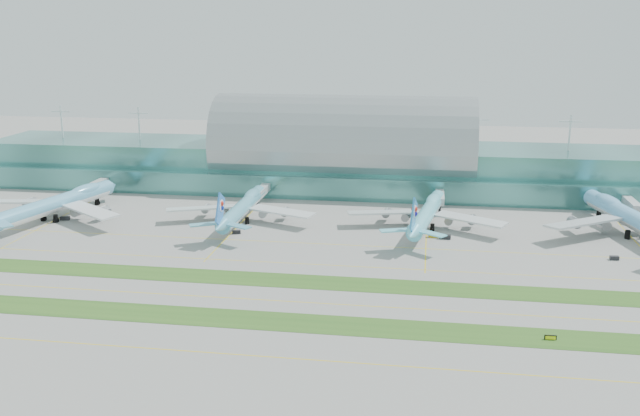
% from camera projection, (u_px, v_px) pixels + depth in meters
% --- Properties ---
extents(ground, '(700.00, 700.00, 0.00)m').
position_uv_depth(ground, '(292.00, 283.00, 211.40)').
color(ground, gray).
rests_on(ground, ground).
extents(terminal, '(340.00, 69.10, 36.00)m').
position_uv_depth(terminal, '(344.00, 158.00, 331.00)').
color(terminal, '#3D7A75').
rests_on(terminal, ground).
extents(grass_strip_near, '(420.00, 12.00, 0.08)m').
position_uv_depth(grass_strip_near, '(271.00, 321.00, 184.61)').
color(grass_strip_near, '#2D591E').
rests_on(grass_strip_near, ground).
extents(grass_strip_far, '(420.00, 12.00, 0.08)m').
position_uv_depth(grass_strip_far, '(293.00, 281.00, 213.30)').
color(grass_strip_far, '#2D591E').
rests_on(grass_strip_far, ground).
extents(taxiline_a, '(420.00, 0.35, 0.01)m').
position_uv_depth(taxiline_a, '(253.00, 356.00, 165.49)').
color(taxiline_a, yellow).
rests_on(taxiline_a, ground).
extents(taxiline_b, '(420.00, 0.35, 0.01)m').
position_uv_depth(taxiline_b, '(282.00, 301.00, 198.01)').
color(taxiline_b, yellow).
rests_on(taxiline_b, ground).
extents(taxiline_c, '(420.00, 0.35, 0.01)m').
position_uv_depth(taxiline_c, '(302.00, 264.00, 228.61)').
color(taxiline_c, yellow).
rests_on(taxiline_c, ground).
extents(taxiline_d, '(420.00, 0.35, 0.01)m').
position_uv_depth(taxiline_d, '(313.00, 243.00, 249.65)').
color(taxiline_d, yellow).
rests_on(taxiline_d, ground).
extents(airliner_a, '(66.20, 76.33, 21.25)m').
position_uv_depth(airliner_a, '(56.00, 203.00, 279.55)').
color(airliner_a, '#5FADD2').
rests_on(airliner_a, ground).
extents(airliner_b, '(59.42, 67.30, 18.56)m').
position_uv_depth(airliner_b, '(243.00, 207.00, 276.66)').
color(airliner_b, '#5BAFC8').
rests_on(airliner_b, ground).
extents(airliner_c, '(59.83, 68.51, 18.89)m').
position_uv_depth(airliner_c, '(427.00, 213.00, 267.74)').
color(airliner_c, '#6EDDF3').
rests_on(airliner_c, ground).
extents(airliner_d, '(67.75, 78.14, 21.76)m').
position_uv_depth(airliner_d, '(631.00, 217.00, 258.05)').
color(airliner_d, '#70BEF6').
rests_on(airliner_d, ground).
extents(gse_a, '(4.54, 2.62, 1.87)m').
position_uv_depth(gse_a, '(31.00, 216.00, 281.99)').
color(gse_a, orange).
rests_on(gse_a, ground).
extents(gse_b, '(3.85, 2.12, 1.37)m').
position_uv_depth(gse_b, '(65.00, 218.00, 279.30)').
color(gse_b, black).
rests_on(gse_b, ground).
extents(gse_c, '(3.41, 2.30, 1.30)m').
position_uv_depth(gse_c, '(236.00, 232.00, 261.06)').
color(gse_c, black).
rests_on(gse_c, ground).
extents(gse_d, '(3.86, 3.05, 1.80)m').
position_uv_depth(gse_d, '(231.00, 222.00, 273.28)').
color(gse_d, black).
rests_on(gse_d, ground).
extents(gse_e, '(3.56, 1.72, 1.54)m').
position_uv_depth(gse_e, '(433.00, 235.00, 256.66)').
color(gse_e, '#C0A00B').
rests_on(gse_e, ground).
extents(gse_f, '(4.15, 1.99, 1.52)m').
position_uv_depth(gse_f, '(445.00, 237.00, 254.80)').
color(gse_f, black).
rests_on(gse_f, ground).
extents(gse_g, '(2.87, 1.69, 1.29)m').
position_uv_depth(gse_g, '(614.00, 258.00, 232.28)').
color(gse_g, black).
rests_on(gse_g, ground).
extents(taxiway_sign_east, '(2.91, 0.37, 1.23)m').
position_uv_depth(taxiway_sign_east, '(550.00, 338.00, 173.56)').
color(taxiway_sign_east, black).
rests_on(taxiway_sign_east, ground).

